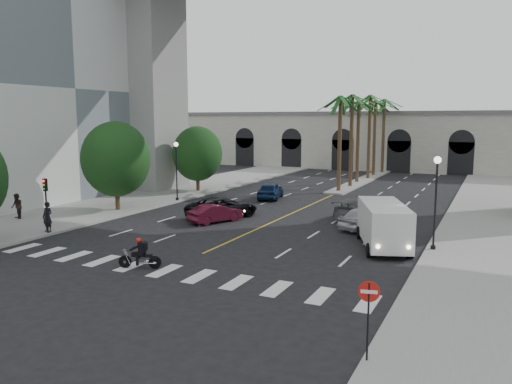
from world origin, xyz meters
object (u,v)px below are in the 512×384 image
Objects in this scene: lamp_post_right at (436,195)px; do_not_enter_sign at (369,304)px; car_c at (222,207)px; pedestrian_a at (48,217)px; lamp_post_left_far at (176,166)px; motorcycle_rider at (141,254)px; pedestrian_b at (17,206)px; car_a at (368,218)px; traffic_signal_far at (46,196)px; car_d at (358,207)px; car_b at (215,213)px; cargo_van at (384,224)px; car_e at (270,190)px.

lamp_post_right reaches higher than do_not_enter_sign.
car_c is 2.90× the size of pedestrian_a.
pedestrian_a is 0.74× the size of do_not_enter_sign.
lamp_post_left_far is 2.59× the size of motorcycle_rider.
car_a is at bearing 42.61° from pedestrian_b.
car_d is (16.46, 14.28, -1.72)m from traffic_signal_far.
do_not_enter_sign is at bearing 156.06° from car_b.
car_b is 11.16m from pedestrian_a.
pedestrian_a is at bearing 141.42° from motorcycle_rider.
car_b is at bearing 119.30° from do_not_enter_sign.
traffic_signal_far reaches higher than car_b.
motorcycle_rider is at bearing 124.46° from car_c.
lamp_post_left_far and lamp_post_right have the same top height.
do_not_enter_sign reaches higher than cargo_van.
car_e reaches higher than car_b.
pedestrian_b is (-5.57, -12.20, -2.15)m from lamp_post_left_far.
lamp_post_left_far is 1.47× the size of traffic_signal_far.
traffic_signal_far is 0.78× the size of car_e.
car_a is 1.15× the size of car_b.
car_b is 1.55× the size of do_not_enter_sign.
car_a reaches higher than car_b.
pedestrian_a is (-10.20, 3.36, 0.42)m from motorcycle_rider.
lamp_post_right is 6.66m from car_a.
car_e is (6.91, 5.12, -2.43)m from lamp_post_left_far.
car_c is at bearing 79.68° from car_e.
lamp_post_right is at bearing -162.57° from car_b.
car_c is 9.80m from car_e.
car_c is at bearing 46.33° from pedestrian_a.
car_c is (-0.38, 1.69, 0.12)m from car_b.
car_d is (-6.24, 7.78, -2.43)m from lamp_post_right.
traffic_signal_far is 0.57× the size of cargo_van.
motorcycle_rider is 0.37× the size of car_c.
cargo_van is (12.75, -3.73, 0.64)m from car_c.
motorcycle_rider is at bearing 145.30° from do_not_enter_sign.
car_c is 1.04× the size of car_d.
traffic_signal_far is (-22.70, -6.50, -0.71)m from lamp_post_right.
lamp_post_right is 1.14× the size of car_a.
lamp_post_right reaches higher than car_c.
car_a is 1.79× the size of do_not_enter_sign.
traffic_signal_far is 11.31m from car_b.
car_d is at bearing 91.91° from do_not_enter_sign.
motorcycle_rider is at bearing -158.55° from cargo_van.
car_c is at bearing 29.05° from car_a.
cargo_van is 2.44× the size of do_not_enter_sign.
motorcycle_rider is (10.00, -3.16, -1.81)m from traffic_signal_far.
pedestrian_a reaches higher than car_d.
cargo_van is at bearing -171.53° from lamp_post_right.
cargo_van is at bearing 121.89° from car_d.
cargo_van is (20.10, -8.40, -1.80)m from lamp_post_left_far.
lamp_post_left_far is 1.15× the size of car_e.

